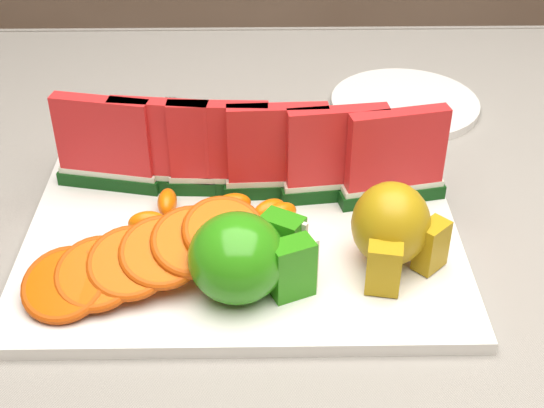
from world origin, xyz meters
TOP-DOWN VIEW (x-y plane):
  - table at (0.00, 0.00)m, footprint 1.40×0.90m
  - tablecloth at (0.00, 0.00)m, footprint 1.53×1.03m
  - platter at (-0.10, -0.00)m, footprint 0.40×0.30m
  - apple_cluster at (-0.09, -0.08)m, footprint 0.11×0.09m
  - pear_cluster at (0.03, -0.05)m, footprint 0.09×0.09m
  - side_plate at (0.09, 0.26)m, footprint 0.24×0.24m
  - fork at (-0.19, 0.18)m, footprint 0.02×0.20m
  - watermelon_row at (-0.09, 0.06)m, footprint 0.39×0.07m
  - orange_fan_front at (-0.18, -0.07)m, footprint 0.22×0.13m
  - orange_fan_back at (-0.09, 0.11)m, footprint 0.33×0.11m
  - tangerine_segments at (-0.13, 0.01)m, footprint 0.16×0.07m

SIDE VIEW (x-z plane):
  - table at x=0.00m, z-range 0.28..1.03m
  - tablecloth at x=0.00m, z-range 0.62..0.82m
  - fork at x=-0.19m, z-range 0.76..0.76m
  - side_plate at x=0.09m, z-range 0.76..0.77m
  - platter at x=-0.10m, z-range 0.76..0.77m
  - tangerine_segments at x=-0.13m, z-range 0.77..0.79m
  - orange_fan_back at x=-0.09m, z-range 0.77..0.81m
  - orange_fan_front at x=-0.18m, z-range 0.77..0.82m
  - apple_cluster at x=-0.09m, z-range 0.77..0.84m
  - pear_cluster at x=0.03m, z-range 0.77..0.85m
  - watermelon_row at x=-0.09m, z-range 0.77..0.87m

